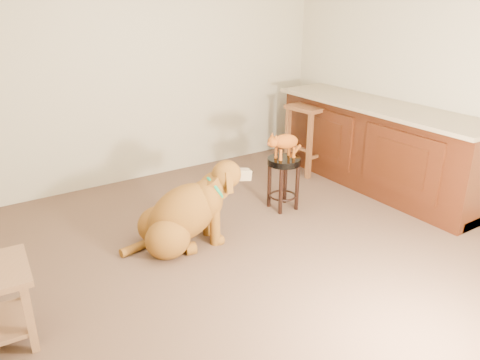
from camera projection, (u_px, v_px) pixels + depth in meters
floor at (246, 243)px, 4.10m from camera, size 4.50×4.00×0.01m
room_shell at (248, 45)px, 3.48m from camera, size 4.54×4.04×2.62m
cabinet_run at (377, 149)px, 5.16m from camera, size 0.70×2.56×0.94m
padded_stool at (284, 173)px, 4.63m from camera, size 0.33×0.33×0.54m
wood_stool at (309, 137)px, 5.61m from camera, size 0.49×0.49×0.82m
golden_retriever at (185, 215)px, 3.98m from camera, size 1.19×0.64×0.76m
tabby_kitten at (284, 143)px, 4.51m from camera, size 0.48×0.17×0.30m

